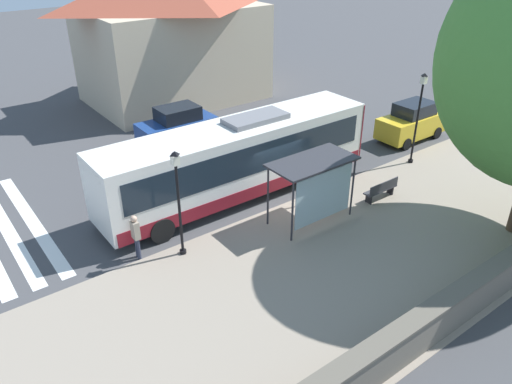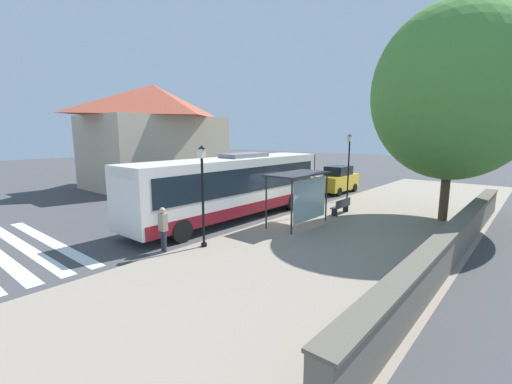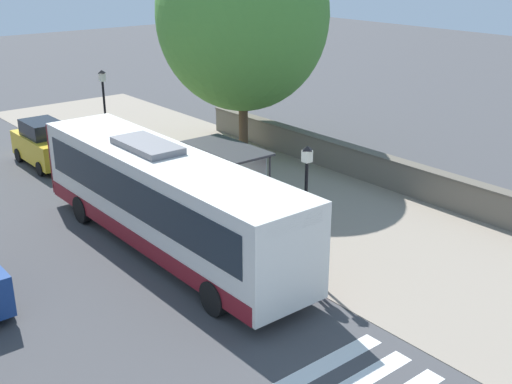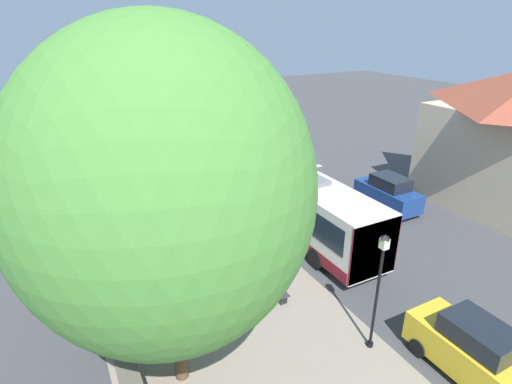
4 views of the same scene
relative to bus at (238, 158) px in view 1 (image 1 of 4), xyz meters
name	(u,v)px [view 1 (image 1 of 4)]	position (x,y,z in m)	size (l,w,h in m)	color
ground_plane	(285,204)	(-1.78, -1.12, -1.81)	(120.00, 120.00, 0.00)	#424244
sidewalk_plaza	(363,253)	(-6.28, -1.12, -1.80)	(9.00, 44.00, 0.02)	gray
stone_wall	(467,299)	(-10.33, -1.12, -1.14)	(0.60, 20.00, 1.31)	#6B6356
background_building	(171,30)	(13.57, -4.35, 2.65)	(8.06, 11.27, 8.65)	#C6B293
bus	(238,158)	(0.00, 0.00, 0.00)	(2.69, 12.44, 3.48)	silver
bus_shelter	(315,173)	(-3.53, -1.11, 0.38)	(1.76, 3.45, 2.63)	#2D2D33
pedestrian	(136,233)	(-1.63, 5.54, -0.77)	(0.34, 0.23, 1.76)	#2D3347
bench	(381,189)	(-3.97, -4.70, -1.33)	(0.40, 1.74, 0.88)	#333338
street_lamp_near	(178,195)	(-2.36, 4.14, 0.62)	(0.28, 0.28, 4.07)	black
street_lamp_far	(419,112)	(-2.39, -8.77, 0.86)	(0.28, 0.28, 4.51)	black
parked_car_behind_bus	(412,122)	(-0.43, -11.17, -0.81)	(1.83, 4.03, 2.07)	gold
parked_car_far_lane	(177,127)	(6.44, -0.56, -0.78)	(1.91, 4.09, 2.14)	navy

